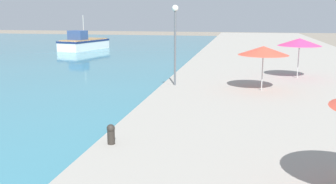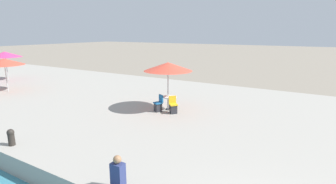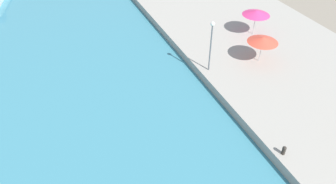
{
  "view_description": "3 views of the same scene",
  "coord_description": "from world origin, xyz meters",
  "px_view_note": "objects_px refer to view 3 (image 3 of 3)",
  "views": [
    {
      "loc": [
        4.53,
        -0.91,
        4.9
      ],
      "look_at": [
        1.5,
        14.45,
        1.6
      ],
      "focal_mm": 40.0,
      "sensor_mm": 36.0,
      "label": 1
    },
    {
      "loc": [
        -4.4,
        -0.02,
        5.05
      ],
      "look_at": [
        7.7,
        7.2,
        1.8
      ],
      "focal_mm": 28.0,
      "sensor_mm": 36.0,
      "label": 2
    },
    {
      "loc": [
        -11.77,
        -0.04,
        16.95
      ],
      "look_at": [
        -4.0,
        18.0,
        1.4
      ],
      "focal_mm": 35.0,
      "sensor_mm": 36.0,
      "label": 3
    }
  ],
  "objects_px": {
    "cafe_umbrella_striped": "(256,13)",
    "mooring_bollard": "(284,150)",
    "lamppost": "(211,38)",
    "cafe_umbrella_white": "(263,40)"
  },
  "relations": [
    {
      "from": "cafe_umbrella_striped",
      "to": "mooring_bollard",
      "type": "xyz_separation_m",
      "value": [
        -7.57,
        -14.23,
        -1.96
      ]
    },
    {
      "from": "cafe_umbrella_white",
      "to": "cafe_umbrella_striped",
      "type": "bearing_deg",
      "value": 61.38
    },
    {
      "from": "cafe_umbrella_striped",
      "to": "mooring_bollard",
      "type": "relative_size",
      "value": 4.16
    },
    {
      "from": "cafe_umbrella_striped",
      "to": "mooring_bollard",
      "type": "distance_m",
      "value": 16.23
    },
    {
      "from": "cafe_umbrella_striped",
      "to": "lamppost",
      "type": "xyz_separation_m",
      "value": [
        -7.33,
        -3.96,
        0.78
      ]
    },
    {
      "from": "cafe_umbrella_striped",
      "to": "lamppost",
      "type": "height_order",
      "value": "lamppost"
    },
    {
      "from": "cafe_umbrella_white",
      "to": "lamppost",
      "type": "bearing_deg",
      "value": 173.79
    },
    {
      "from": "cafe_umbrella_white",
      "to": "mooring_bollard",
      "type": "distance_m",
      "value": 11.15
    },
    {
      "from": "mooring_bollard",
      "to": "lamppost",
      "type": "bearing_deg",
      "value": 88.69
    },
    {
      "from": "mooring_bollard",
      "to": "lamppost",
      "type": "relative_size",
      "value": 0.14
    }
  ]
}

